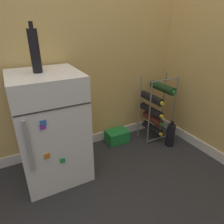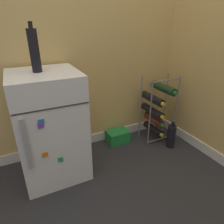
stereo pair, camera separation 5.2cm
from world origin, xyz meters
name	(u,v)px [view 1 (the left image)]	position (x,y,z in m)	size (l,w,h in m)	color
ground_plane	(106,182)	(0.00, 0.00, 0.00)	(14.00, 14.00, 0.00)	#28282B
wall_back	(69,6)	(0.00, 0.60, 1.24)	(7.02, 0.07, 2.50)	tan
mini_fridge	(51,127)	(-0.30, 0.30, 0.41)	(0.47, 0.50, 0.82)	white
wine_rack	(155,108)	(0.73, 0.36, 0.34)	(0.32, 0.32, 0.66)	slate
soda_box	(117,136)	(0.36, 0.46, 0.06)	(0.22, 0.15, 0.12)	#1E7F38
fridge_top_bottle	(35,51)	(-0.33, 0.32, 0.96)	(0.06, 0.06, 0.31)	black
loose_bottle_floor	(170,135)	(0.79, 0.16, 0.12)	(0.08, 0.08, 0.27)	black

